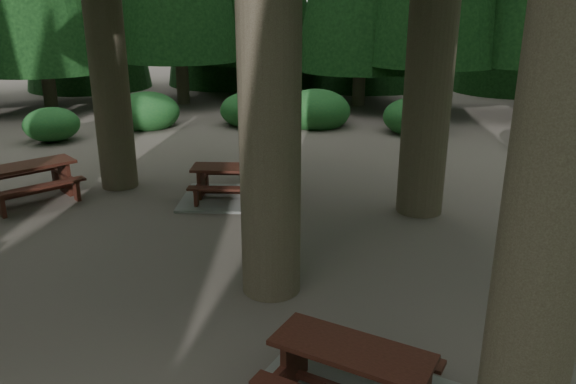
% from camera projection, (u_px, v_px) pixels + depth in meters
% --- Properties ---
extents(ground, '(80.00, 80.00, 0.00)m').
position_uv_depth(ground, '(216.00, 286.00, 8.31)').
color(ground, '#574E47').
rests_on(ground, ground).
extents(picnic_table_b, '(2.18, 2.32, 0.80)m').
position_uv_depth(picnic_table_b, '(29.00, 177.00, 11.64)').
color(picnic_table_b, '#381810').
rests_on(picnic_table_b, ground).
extents(picnic_table_c, '(2.55, 2.31, 0.72)m').
position_uv_depth(picnic_table_c, '(233.00, 188.00, 11.84)').
color(picnic_table_c, gray).
rests_on(picnic_table_c, ground).
extents(shrub_ring, '(23.86, 24.64, 1.49)m').
position_uv_depth(shrub_ring, '(279.00, 248.00, 8.62)').
color(shrub_ring, '#205E2A').
rests_on(shrub_ring, ground).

